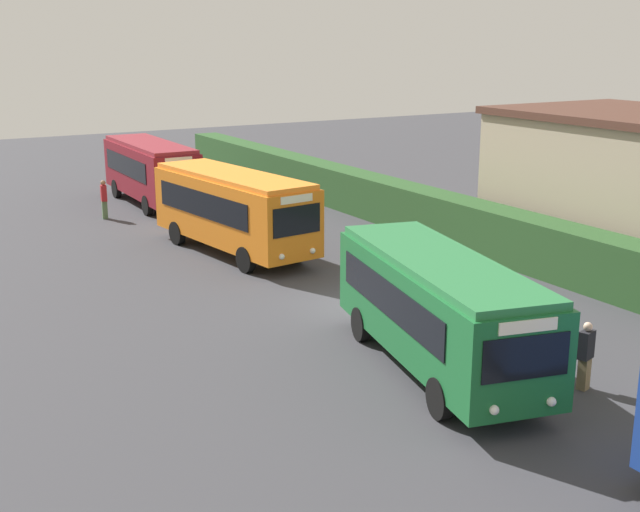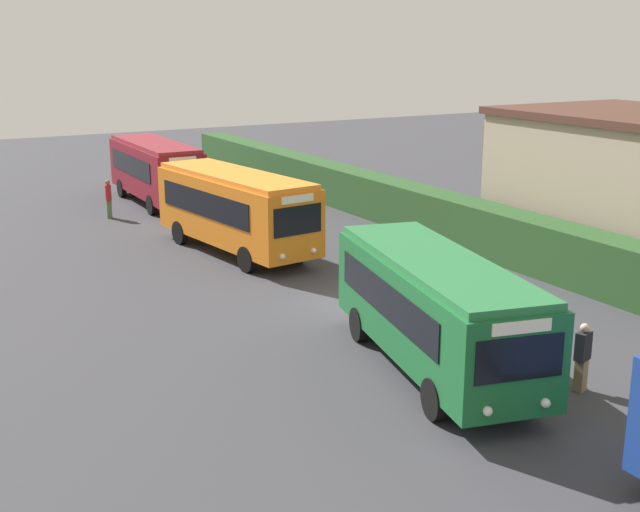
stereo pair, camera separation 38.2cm
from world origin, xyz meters
The scene contains 7 objects.
ground_plane centered at (0.00, 0.00, 0.00)m, with size 106.05×106.05×0.00m, color #38383D.
bus_maroon centered at (-19.81, -0.38, 1.87)m, with size 8.70×2.60×3.25m.
bus_orange centered at (-8.32, -0.85, 1.90)m, with size 9.07×3.62×3.31m.
bus_green centered at (5.56, -1.26, 1.79)m, with size 8.98×4.39×3.10m.
person_left centered at (-17.47, -3.58, 1.01)m, with size 0.44×0.32×1.89m.
person_center centered at (8.41, 1.17, 0.94)m, with size 0.38×0.49×1.78m.
hedge_row centered at (0.00, 7.94, 1.00)m, with size 65.02×1.58×1.99m, color #294E25.
Camera 2 is at (22.00, -13.94, 8.67)m, focal length 46.52 mm.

